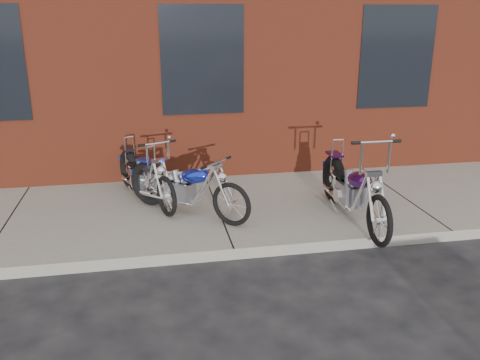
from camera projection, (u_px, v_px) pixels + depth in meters
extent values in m
plane|color=black|center=(234.00, 260.00, 6.37)|extent=(120.00, 120.00, 0.00)
cube|color=gray|center=(217.00, 211.00, 7.75)|extent=(22.00, 3.00, 0.15)
torus|color=black|center=(337.00, 182.00, 7.68)|extent=(0.15, 0.74, 0.74)
torus|color=black|center=(385.00, 226.00, 6.18)|extent=(0.07, 0.67, 0.67)
cube|color=gray|center=(354.00, 197.00, 7.07)|extent=(0.29, 0.41, 0.31)
ellipsoid|color=#441566|center=(364.00, 183.00, 6.71)|extent=(0.27, 0.57, 0.32)
cube|color=black|center=(348.00, 177.00, 7.25)|extent=(0.25, 0.29, 0.06)
cylinder|color=white|center=(382.00, 201.00, 6.22)|extent=(0.04, 0.30, 0.55)
cylinder|color=white|center=(382.00, 145.00, 6.13)|extent=(0.57, 0.03, 0.03)
cylinder|color=white|center=(341.00, 159.00, 7.48)|extent=(0.02, 0.02, 0.49)
cylinder|color=white|center=(355.00, 200.00, 7.34)|extent=(0.05, 0.93, 0.05)
torus|color=black|center=(156.00, 185.00, 7.63)|extent=(0.59, 0.57, 0.69)
torus|color=black|center=(240.00, 206.00, 6.87)|extent=(0.50, 0.47, 0.62)
cube|color=gray|center=(188.00, 193.00, 7.32)|extent=(0.46, 0.46, 0.29)
ellipsoid|color=#1A2CB9|center=(203.00, 178.00, 7.09)|extent=(0.55, 0.54, 0.29)
cube|color=beige|center=(174.00, 177.00, 7.38)|extent=(0.35, 0.35, 0.06)
cylinder|color=white|center=(233.00, 187.00, 6.85)|extent=(0.23, 0.22, 0.52)
cylinder|color=white|center=(225.00, 164.00, 6.82)|extent=(0.38, 0.40, 0.03)
cylinder|color=white|center=(159.00, 162.00, 7.47)|extent=(0.03, 0.03, 0.46)
cylinder|color=white|center=(182.00, 196.00, 7.55)|extent=(0.66, 0.62, 0.05)
torus|color=black|center=(133.00, 172.00, 8.31)|extent=(0.37, 0.66, 0.66)
torus|color=black|center=(171.00, 199.00, 7.17)|extent=(0.29, 0.58, 0.60)
cube|color=gray|center=(147.00, 182.00, 7.85)|extent=(0.38, 0.44, 0.28)
ellipsoid|color=black|center=(152.00, 169.00, 7.56)|extent=(0.41, 0.56, 0.28)
cube|color=black|center=(140.00, 167.00, 7.98)|extent=(0.30, 0.32, 0.06)
cylinder|color=white|center=(166.00, 181.00, 7.19)|extent=(0.13, 0.26, 0.50)
cylinder|color=white|center=(161.00, 145.00, 7.12)|extent=(0.48, 0.22, 0.03)
cylinder|color=white|center=(133.00, 152.00, 8.15)|extent=(0.03, 0.03, 0.44)
cylinder|color=white|center=(149.00, 184.00, 8.10)|extent=(0.35, 0.78, 0.04)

